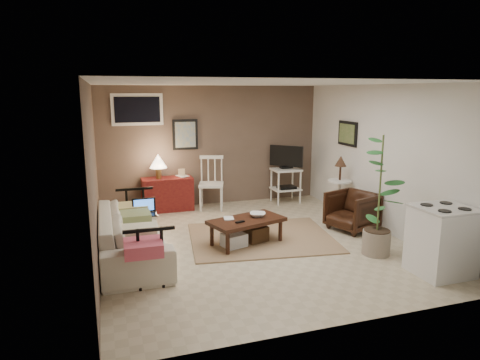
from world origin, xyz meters
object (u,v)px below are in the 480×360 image
object	(u,v)px
tv_stand	(286,173)
side_table	(340,179)
red_console	(167,191)
potted_plant	(380,191)
coffee_table	(246,230)
stove	(442,241)
sofa	(132,227)
spindle_chair	(211,185)
armchair	(352,209)

from	to	relation	value
tv_stand	side_table	world-z (taller)	tv_stand
red_console	tv_stand	world-z (taller)	tv_stand
potted_plant	coffee_table	bearing A→B (deg)	150.14
red_console	stove	bearing A→B (deg)	-54.66
coffee_table	side_table	size ratio (longest dim) A/B	1.09
sofa	red_console	xyz separation A→B (m)	(0.82, 2.27, -0.05)
spindle_chair	side_table	distance (m)	2.47
spindle_chair	potted_plant	bearing A→B (deg)	-61.91
coffee_table	side_table	world-z (taller)	side_table
coffee_table	armchair	distance (m)	1.93
potted_plant	sofa	bearing A→B (deg)	163.80
spindle_chair	stove	bearing A→B (deg)	-62.64
coffee_table	sofa	size ratio (longest dim) A/B	0.56
coffee_table	side_table	bearing A→B (deg)	22.86
tv_stand	side_table	bearing A→B (deg)	-67.61
coffee_table	spindle_chair	size ratio (longest dim) A/B	1.20
armchair	tv_stand	bearing A→B (deg)	170.38
spindle_chair	side_table	world-z (taller)	side_table
side_table	stove	size ratio (longest dim) A/B	1.28
potted_plant	tv_stand	bearing A→B (deg)	90.71
potted_plant	side_table	bearing A→B (deg)	75.43
coffee_table	red_console	distance (m)	2.45
side_table	stove	world-z (taller)	side_table
sofa	coffee_table	bearing A→B (deg)	-90.72
coffee_table	stove	bearing A→B (deg)	-41.15
sofa	stove	world-z (taller)	stove
armchair	stove	xyz separation A→B (m)	(0.09, -1.90, 0.09)
sofa	armchair	distance (m)	3.60
red_console	side_table	bearing A→B (deg)	-25.16
armchair	potted_plant	bearing A→B (deg)	-33.07
stove	coffee_table	bearing A→B (deg)	138.85
red_console	tv_stand	bearing A→B (deg)	-3.41
sofa	armchair	world-z (taller)	sofa
spindle_chair	stove	xyz separation A→B (m)	(2.02, -3.90, -0.05)
sofa	side_table	xyz separation A→B (m)	(3.79, 0.87, 0.27)
spindle_chair	potted_plant	distance (m)	3.52
sofa	spindle_chair	xyz separation A→B (m)	(1.67, 2.12, 0.05)
coffee_table	sofa	world-z (taller)	sofa
spindle_chair	side_table	size ratio (longest dim) A/B	0.91
coffee_table	armchair	bearing A→B (deg)	4.03
sofa	tv_stand	xyz separation A→B (m)	(3.28, 2.12, 0.19)
spindle_chair	side_table	bearing A→B (deg)	-30.38
tv_stand	stove	xyz separation A→B (m)	(0.41, -3.91, -0.19)
sofa	tv_stand	distance (m)	3.91
sofa	tv_stand	world-z (taller)	tv_stand
coffee_table	spindle_chair	xyz separation A→B (m)	(-0.00, 2.14, 0.25)
coffee_table	red_console	size ratio (longest dim) A/B	1.11
sofa	side_table	distance (m)	3.90
coffee_table	red_console	bearing A→B (deg)	110.54
red_console	tv_stand	size ratio (longest dim) A/B	0.94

